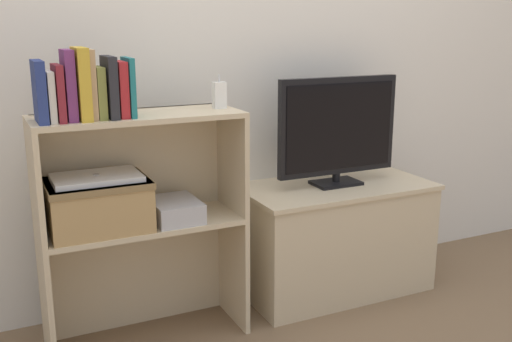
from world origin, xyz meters
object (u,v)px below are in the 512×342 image
object	(u,v)px
book_charcoal	(110,87)
book_navy	(39,92)
tv	(338,129)
storage_basket_left	(98,202)
book_tan	(91,85)
book_plum	(69,85)
book_teal	(129,87)
laptop	(96,178)
book_crimson	(121,89)
magazine_stack	(175,210)
tv_stand	(334,237)
book_ivory	(50,97)
book_mustard	(82,84)
book_maroon	(59,93)
book_olive	(99,93)
baby_monitor	(219,95)

from	to	relation	value
book_charcoal	book_navy	bearing A→B (deg)	180.00
tv	book_charcoal	world-z (taller)	book_charcoal
storage_basket_left	book_tan	bearing A→B (deg)	-95.22
tv	book_tan	bearing A→B (deg)	-173.82
book_plum	book_teal	distance (m)	0.21
book_navy	laptop	size ratio (longest dim) A/B	0.66
book_crimson	magazine_stack	bearing A→B (deg)	7.34
book_tan	laptop	distance (m)	0.35
tv	book_crimson	xyz separation A→B (m)	(-1.01, -0.12, 0.24)
tv_stand	book_teal	bearing A→B (deg)	-172.90
book_ivory	book_mustard	distance (m)	0.11
book_maroon	storage_basket_left	size ratio (longest dim) A/B	0.52
book_navy	book_teal	xyz separation A→B (m)	(0.31, 0.00, 0.00)
book_olive	book_teal	size ratio (longest dim) A/B	0.86
book_ivory	book_plum	distance (m)	0.07
book_charcoal	laptop	size ratio (longest dim) A/B	0.69
storage_basket_left	book_teal	bearing A→B (deg)	-15.75
book_ivory	baby_monitor	world-z (taller)	book_ivory
book_plum	book_mustard	size ratio (longest dim) A/B	0.97
book_crimson	tv_stand	bearing A→B (deg)	6.90
tv	magazine_stack	bearing A→B (deg)	-173.31
book_mustard	book_olive	xyz separation A→B (m)	(0.06, -0.00, -0.03)
book_tan	storage_basket_left	distance (m)	0.44
book_tan	book_charcoal	bearing A→B (deg)	0.00
book_plum	book_charcoal	xyz separation A→B (m)	(0.14, 0.00, -0.01)
book_charcoal	magazine_stack	size ratio (longest dim) A/B	0.92
book_maroon	book_olive	size ratio (longest dim) A/B	1.07
tv_stand	book_mustard	size ratio (longest dim) A/B	3.56
book_ivory	storage_basket_left	bearing A→B (deg)	14.32
book_charcoal	baby_monitor	bearing A→B (deg)	6.67
book_maroon	baby_monitor	bearing A→B (deg)	4.78
book_ivory	magazine_stack	size ratio (longest dim) A/B	0.73
laptop	book_tan	bearing A→B (deg)	-95.22
laptop	magazine_stack	size ratio (longest dim) A/B	1.34
book_ivory	book_maroon	xyz separation A→B (m)	(0.03, 0.00, 0.01)
book_plum	book_charcoal	world-z (taller)	book_plum
book_navy	book_maroon	distance (m)	0.06
book_mustard	book_charcoal	bearing A→B (deg)	-0.00
storage_basket_left	magazine_stack	bearing A→B (deg)	-2.27
book_charcoal	storage_basket_left	size ratio (longest dim) A/B	0.59
book_mustard	laptop	distance (m)	0.35
book_mustard	baby_monitor	size ratio (longest dim) A/B	1.87
book_plum	book_mustard	bearing A→B (deg)	0.00
tv_stand	baby_monitor	distance (m)	0.94
book_maroon	tv	bearing A→B (deg)	5.63
book_ivory	book_mustard	world-z (taller)	book_mustard
book_ivory	storage_basket_left	world-z (taller)	book_ivory
book_teal	baby_monitor	size ratio (longest dim) A/B	1.58
book_tan	book_olive	distance (m)	0.04
book_teal	tv_stand	bearing A→B (deg)	7.10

